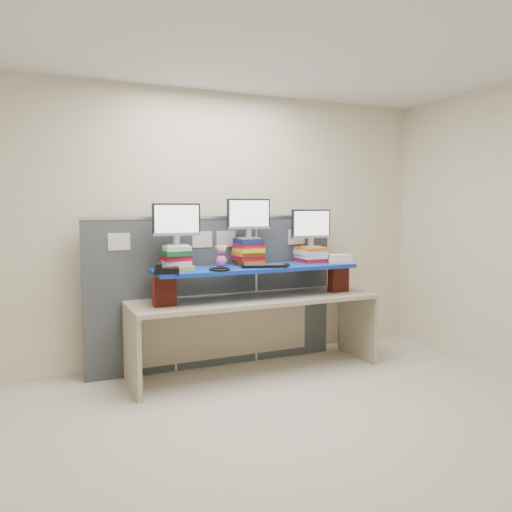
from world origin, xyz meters
name	(u,v)px	position (x,y,z in m)	size (l,w,h in m)	color
room	(301,239)	(0.00, 0.00, 1.40)	(5.00, 4.00, 2.80)	beige
cubicle_partition	(216,291)	(0.00, 1.78, 0.77)	(2.60, 0.06, 1.53)	#3C4147
desk	(256,312)	(0.29, 1.43, 0.59)	(2.46, 0.76, 0.74)	#B8A78C
brick_pier_left	(164,291)	(-0.63, 1.36, 0.88)	(0.20, 0.11, 0.27)	maroon
brick_pier_right	(338,279)	(1.20, 1.39, 0.88)	(0.20, 0.11, 0.27)	maroon
blue_board	(256,268)	(0.29, 1.43, 1.03)	(1.99, 0.50, 0.04)	#0B1292
book_stack_left	(176,257)	(-0.47, 1.53, 1.16)	(0.28, 0.31, 0.22)	yellow
book_stack_center	(248,252)	(0.26, 1.55, 1.18)	(0.26, 0.31, 0.26)	orange
book_stack_right	(310,254)	(0.96, 1.56, 1.13)	(0.26, 0.30, 0.16)	#AB1325
monitor_left	(177,222)	(-0.46, 1.53, 1.48)	(0.45, 0.13, 0.39)	#ADADB2
monitor_center	(249,216)	(0.26, 1.54, 1.53)	(0.45, 0.13, 0.39)	#ADADB2
monitor_right	(311,226)	(0.97, 1.56, 1.43)	(0.45, 0.13, 0.39)	#ADADB2
keyboard	(264,266)	(0.32, 1.32, 1.06)	(0.45, 0.25, 0.03)	black
mouse	(287,265)	(0.56, 1.30, 1.06)	(0.06, 0.10, 0.03)	black
desk_phone	(166,270)	(-0.63, 1.26, 1.08)	(0.24, 0.23, 0.09)	black
headset	(220,269)	(-0.14, 1.27, 1.06)	(0.20, 0.20, 0.02)	black
plush_toy	(221,256)	(-0.03, 1.52, 1.16)	(0.12, 0.09, 0.21)	pink
binder_stack	(340,259)	(1.20, 1.37, 1.09)	(0.28, 0.25, 0.08)	beige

